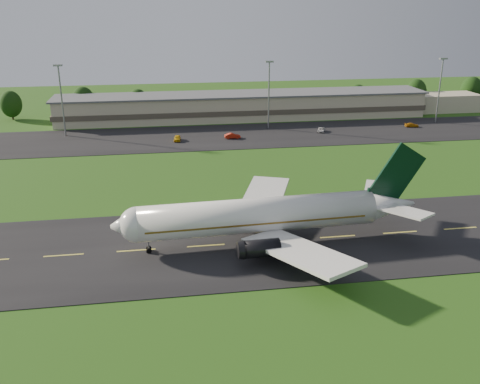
{
  "coord_description": "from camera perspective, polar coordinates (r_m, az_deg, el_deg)",
  "views": [
    {
      "loc": [
        -28.76,
        -77.43,
        37.11
      ],
      "look_at": [
        -15.19,
        8.0,
        6.0
      ],
      "focal_mm": 40.0,
      "sensor_mm": 36.0,
      "label": 1
    }
  ],
  "objects": [
    {
      "name": "light_mast_centre",
      "position": [
        162.84,
        3.1,
        11.14
      ],
      "size": [
        2.4,
        1.2,
        20.35
      ],
      "color": "gray",
      "rests_on": "ground"
    },
    {
      "name": "service_vehicle_b",
      "position": [
        152.39,
        -0.8,
        6.01
      ],
      "size": [
        4.53,
        1.66,
        1.48
      ],
      "primitive_type": "imported",
      "rotation": [
        0.0,
        0.0,
        1.59
      ],
      "color": "#A11B0A",
      "rests_on": "apron"
    },
    {
      "name": "airliner",
      "position": [
        85.51,
        2.51,
        -2.54
      ],
      "size": [
        51.29,
        42.14,
        15.57
      ],
      "rotation": [
        0.0,
        0.0,
        0.04
      ],
      "color": "white",
      "rests_on": "ground"
    },
    {
      "name": "apron",
      "position": [
        156.62,
        1.83,
        6.08
      ],
      "size": [
        260.0,
        30.0,
        0.1
      ],
      "primitive_type": "cube",
      "color": "black",
      "rests_on": "ground"
    },
    {
      "name": "service_vehicle_d",
      "position": [
        174.86,
        17.85,
        6.82
      ],
      "size": [
        4.45,
        2.15,
        1.25
      ],
      "primitive_type": "imported",
      "rotation": [
        0.0,
        0.0,
        1.48
      ],
      "color": "#C3760B",
      "rests_on": "apron"
    },
    {
      "name": "light_mast_west",
      "position": [
        161.45,
        -18.57,
        10.09
      ],
      "size": [
        2.4,
        1.2,
        20.35
      ],
      "color": "gray",
      "rests_on": "ground"
    },
    {
      "name": "light_mast_east",
      "position": [
        182.36,
        20.59,
        10.87
      ],
      "size": [
        2.4,
        1.2,
        20.35
      ],
      "color": "gray",
      "rests_on": "ground"
    },
    {
      "name": "tree_line",
      "position": [
        194.71,
        7.96,
        10.16
      ],
      "size": [
        194.35,
        9.03,
        10.67
      ],
      "color": "black",
      "rests_on": "ground"
    },
    {
      "name": "service_vehicle_a",
      "position": [
        150.72,
        -6.71,
        5.73
      ],
      "size": [
        2.19,
        4.59,
        1.51
      ],
      "primitive_type": "imported",
      "rotation": [
        0.0,
        0.0,
        -0.09
      ],
      "color": "gold",
      "rests_on": "apron"
    },
    {
      "name": "taxiway",
      "position": [
        90.53,
        10.38,
        -4.73
      ],
      "size": [
        220.0,
        30.0,
        0.1
      ],
      "primitive_type": "cube",
      "color": "black",
      "rests_on": "ground"
    },
    {
      "name": "service_vehicle_c",
      "position": [
        162.16,
        8.66,
        6.58
      ],
      "size": [
        3.49,
        4.7,
        1.19
      ],
      "primitive_type": "imported",
      "rotation": [
        0.0,
        0.0,
        -0.41
      ],
      "color": "silver",
      "rests_on": "apron"
    },
    {
      "name": "ground",
      "position": [
        90.55,
        10.38,
        -4.76
      ],
      "size": [
        360.0,
        360.0,
        0.0
      ],
      "primitive_type": "plane",
      "color": "#234912",
      "rests_on": "ground"
    },
    {
      "name": "terminal",
      "position": [
        180.21,
        2.41,
        9.17
      ],
      "size": [
        145.0,
        16.0,
        8.4
      ],
      "color": "#BAAD8E",
      "rests_on": "ground"
    }
  ]
}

